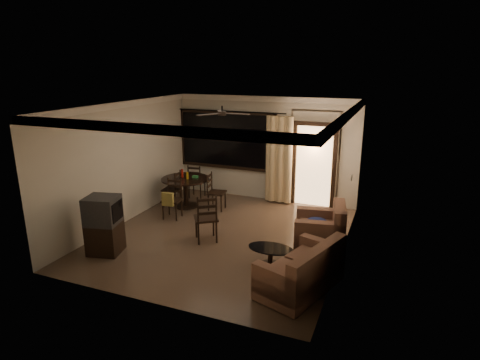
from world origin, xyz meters
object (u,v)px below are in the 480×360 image
at_px(tv_cabinet, 104,225).
at_px(armchair, 322,232).
at_px(sofa, 303,273).
at_px(dining_chair_north, 197,188).
at_px(dining_chair_south, 172,206).
at_px(side_chair, 206,227).
at_px(coffee_table, 270,254).
at_px(dining_chair_west, 172,196).
at_px(dining_table, 186,184).
at_px(dining_chair_east, 216,199).

distance_m(tv_cabinet, armchair, 4.29).
distance_m(sofa, armchair, 1.61).
bearing_deg(dining_chair_north, dining_chair_south, 90.00).
bearing_deg(dining_chair_south, side_chair, -39.26).
bearing_deg(dining_chair_north, coffee_table, 128.94).
bearing_deg(sofa, dining_chair_north, 155.42).
xyz_separation_m(dining_chair_west, dining_chair_south, (0.45, -0.75, 0.02)).
relative_size(dining_chair_south, tv_cabinet, 0.82).
bearing_deg(side_chair, armchair, 155.39).
distance_m(dining_chair_north, tv_cabinet, 3.74).
xyz_separation_m(dining_chair_west, side_chair, (1.80, -1.61, 0.03)).
height_order(dining_chair_west, sofa, dining_chair_west).
height_order(dining_chair_north, coffee_table, dining_chair_north).
bearing_deg(tv_cabinet, dining_chair_south, 69.35).
bearing_deg(sofa, tv_cabinet, -160.35).
relative_size(dining_table, tv_cabinet, 1.06).
distance_m(dining_chair_west, dining_chair_east, 1.20).
distance_m(dining_chair_south, side_chair, 1.59).
bearing_deg(tv_cabinet, coffee_table, -1.90).
relative_size(dining_chair_south, side_chair, 0.91).
distance_m(armchair, coffee_table, 1.26).
xyz_separation_m(dining_chair_south, side_chair, (1.34, -0.86, 0.01)).
xyz_separation_m(dining_chair_east, armchair, (2.96, -1.37, 0.11)).
height_order(armchair, coffee_table, armchair).
bearing_deg(side_chair, dining_chair_south, -67.57).
distance_m(dining_table, sofa, 4.77).
relative_size(dining_chair_east, tv_cabinet, 0.82).
distance_m(dining_chair_south, coffee_table, 3.27).
bearing_deg(dining_table, tv_cabinet, -93.01).
height_order(tv_cabinet, side_chair, tv_cabinet).
height_order(sofa, side_chair, side_chair).
bearing_deg(sofa, coffee_table, 159.85).
bearing_deg(dining_chair_north, armchair, 145.39).
relative_size(dining_chair_west, dining_chair_south, 1.00).
bearing_deg(coffee_table, dining_table, 143.12).
height_order(dining_chair_east, dining_chair_south, same).
bearing_deg(dining_chair_south, dining_chair_north, 90.00).
bearing_deg(dining_chair_north, sofa, 129.92).
bearing_deg(armchair, dining_chair_east, 144.50).
distance_m(dining_table, coffee_table, 3.81).
bearing_deg(sofa, dining_chair_west, 164.85).
bearing_deg(tv_cabinet, dining_chair_east, 58.34).
bearing_deg(dining_chair_east, dining_chair_south, 135.70).
relative_size(dining_table, dining_chair_south, 1.29).
bearing_deg(dining_chair_west, armchair, 67.43).
height_order(dining_chair_west, armchair, armchair).
relative_size(tv_cabinet, armchair, 1.04).
bearing_deg(dining_table, dining_chair_west, -164.37).
bearing_deg(sofa, armchair, 108.69).
bearing_deg(dining_table, side_chair, -49.85).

